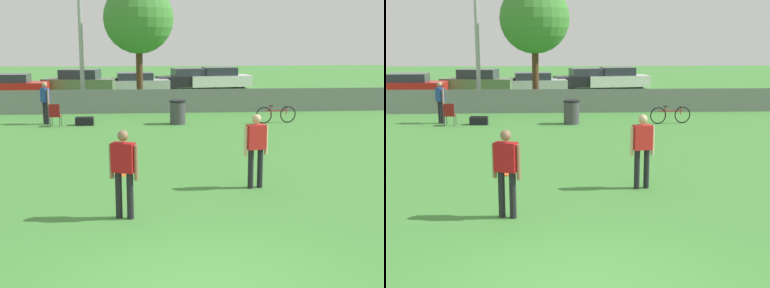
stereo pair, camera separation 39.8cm
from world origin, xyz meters
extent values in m
cube|color=gray|center=(0.00, 18.00, 0.55)|extent=(25.48, 0.03, 1.10)
cylinder|color=#9E9EA3|center=(-3.79, 19.24, 3.62)|extent=(0.20, 0.20, 7.23)
cylinder|color=#4C331E|center=(-1.08, 19.73, 1.54)|extent=(0.32, 0.32, 3.08)
sphere|color=#3D7F33|center=(-1.08, 19.73, 4.34)|extent=(3.37, 3.37, 3.37)
cylinder|color=black|center=(1.62, 5.21, 0.46)|extent=(0.13, 0.13, 0.92)
cylinder|color=black|center=(1.85, 5.26, 0.46)|extent=(0.13, 0.13, 0.92)
cube|color=red|center=(1.73, 5.24, 1.20)|extent=(0.47, 0.31, 0.57)
sphere|color=#D8AD8C|center=(1.73, 5.24, 1.62)|extent=(0.21, 0.21, 0.21)
cylinder|color=#D8AD8C|center=(1.48, 5.18, 1.11)|extent=(0.08, 0.08, 0.68)
cylinder|color=#D8AD8C|center=(1.98, 5.29, 1.11)|extent=(0.08, 0.08, 0.68)
cylinder|color=black|center=(-1.31, 3.38, 0.46)|extent=(0.13, 0.13, 0.92)
cylinder|color=black|center=(-1.09, 3.30, 0.46)|extent=(0.13, 0.13, 0.92)
cube|color=#B21419|center=(-1.20, 3.34, 1.20)|extent=(0.48, 0.36, 0.57)
sphere|color=#8C664C|center=(-1.20, 3.34, 1.62)|extent=(0.21, 0.21, 0.21)
cylinder|color=#8C664C|center=(-1.44, 3.43, 1.11)|extent=(0.08, 0.08, 0.68)
cylinder|color=#8C664C|center=(-0.96, 3.25, 1.11)|extent=(0.08, 0.08, 0.68)
cylinder|color=black|center=(-4.73, 15.03, 0.44)|extent=(0.13, 0.13, 0.89)
cylinder|color=black|center=(-4.87, 15.21, 0.44)|extent=(0.13, 0.13, 0.89)
cube|color=navy|center=(-4.80, 15.12, 1.17)|extent=(0.42, 0.46, 0.57)
sphere|color=tan|center=(-4.80, 15.12, 1.59)|extent=(0.21, 0.21, 0.21)
cylinder|color=tan|center=(-4.65, 14.93, 1.09)|extent=(0.08, 0.08, 0.68)
cylinder|color=tan|center=(-4.95, 15.31, 1.09)|extent=(0.08, 0.08, 0.68)
cylinder|color=#E5591E|center=(-1.45, 6.61, 0.01)|extent=(0.28, 0.28, 0.03)
torus|color=#E5591E|center=(-1.45, 6.61, 0.01)|extent=(0.28, 0.28, 0.03)
cylinder|color=#333338|center=(-4.14, 14.71, 0.20)|extent=(0.02, 0.02, 0.39)
cylinder|color=#333338|center=(-4.51, 14.72, 0.20)|extent=(0.02, 0.02, 0.39)
cylinder|color=#333338|center=(-4.15, 14.34, 0.20)|extent=(0.02, 0.02, 0.39)
cylinder|color=#333338|center=(-4.52, 14.35, 0.20)|extent=(0.02, 0.02, 0.39)
cube|color=maroon|center=(-4.33, 14.53, 0.41)|extent=(0.43, 0.43, 0.03)
cube|color=maroon|center=(-4.34, 14.33, 0.66)|extent=(0.41, 0.04, 0.48)
torus|color=black|center=(3.98, 14.57, 0.34)|extent=(0.68, 0.14, 0.68)
torus|color=black|center=(5.01, 14.72, 0.34)|extent=(0.68, 0.14, 0.68)
cylinder|color=#A51E19|center=(4.50, 14.64, 0.51)|extent=(0.95, 0.17, 0.04)
cylinder|color=#A51E19|center=(4.27, 14.61, 0.51)|extent=(0.03, 0.03, 0.35)
cylinder|color=#A51E19|center=(4.93, 14.70, 0.51)|extent=(0.03, 0.03, 0.32)
cube|color=black|center=(4.27, 14.61, 0.71)|extent=(0.17, 0.08, 0.04)
cylinder|color=black|center=(4.93, 14.70, 0.67)|extent=(0.09, 0.44, 0.03)
cylinder|color=#3F3F44|center=(0.48, 14.73, 0.44)|extent=(0.62, 0.62, 0.89)
cylinder|color=black|center=(0.48, 14.73, 0.93)|extent=(0.65, 0.65, 0.08)
cube|color=black|center=(-3.24, 14.73, 0.16)|extent=(0.71, 0.39, 0.32)
cube|color=black|center=(-3.24, 14.73, 0.33)|extent=(0.60, 0.04, 0.02)
cylinder|color=black|center=(-7.39, 26.18, 0.34)|extent=(0.68, 0.19, 0.67)
cylinder|color=black|center=(-7.36, 24.56, 0.34)|extent=(0.68, 0.19, 0.67)
cube|color=red|center=(-8.71, 25.35, 0.55)|extent=(4.35, 1.93, 0.65)
cube|color=#2D333D|center=(-8.71, 25.35, 1.12)|extent=(2.28, 1.67, 0.49)
cylinder|color=black|center=(-3.37, 27.51, 0.33)|extent=(0.67, 0.28, 0.65)
cylinder|color=black|center=(-3.61, 26.03, 0.33)|extent=(0.67, 0.28, 0.65)
cylinder|color=black|center=(-6.09, 27.96, 0.33)|extent=(0.67, 0.28, 0.65)
cylinder|color=black|center=(-6.33, 26.48, 0.33)|extent=(0.67, 0.28, 0.65)
cube|color=#59724C|center=(-4.85, 26.99, 0.57)|extent=(4.67, 2.42, 0.76)
cube|color=#2D333D|center=(-4.85, 26.99, 1.23)|extent=(2.53, 1.87, 0.57)
cylinder|color=black|center=(-0.26, 28.27, 0.31)|extent=(0.64, 0.25, 0.63)
cylinder|color=black|center=(-0.10, 26.83, 0.31)|extent=(0.64, 0.25, 0.63)
cylinder|color=black|center=(-2.89, 27.98, 0.31)|extent=(0.64, 0.25, 0.63)
cylinder|color=black|center=(-2.73, 26.53, 0.31)|extent=(0.64, 0.25, 0.63)
cube|color=#B7B7BC|center=(-1.49, 27.40, 0.51)|extent=(4.43, 2.14, 0.61)
cube|color=#2D333D|center=(-1.49, 27.40, 1.04)|extent=(2.37, 1.71, 0.46)
cylinder|color=black|center=(3.38, 30.44, 0.31)|extent=(0.65, 0.30, 0.63)
cylinder|color=black|center=(3.67, 29.01, 0.31)|extent=(0.65, 0.30, 0.63)
cylinder|color=black|center=(0.66, 29.88, 0.31)|extent=(0.65, 0.30, 0.63)
cylinder|color=black|center=(0.95, 28.45, 0.31)|extent=(0.65, 0.30, 0.63)
cube|color=black|center=(2.16, 29.44, 0.54)|extent=(4.72, 2.54, 0.70)
cube|color=#2D333D|center=(2.16, 29.44, 1.15)|extent=(2.58, 1.92, 0.53)
cylinder|color=black|center=(5.37, 30.73, 0.31)|extent=(0.63, 0.26, 0.61)
cylinder|color=black|center=(5.59, 29.12, 0.31)|extent=(0.63, 0.26, 0.61)
cylinder|color=black|center=(2.82, 30.37, 0.31)|extent=(0.63, 0.26, 0.61)
cylinder|color=black|center=(3.04, 28.77, 0.31)|extent=(0.63, 0.26, 0.61)
cube|color=white|center=(4.21, 29.75, 0.54)|extent=(4.37, 2.39, 0.73)
cube|color=#2D333D|center=(4.21, 29.75, 1.19)|extent=(2.36, 1.90, 0.55)
camera|label=1|loc=(-0.74, -6.59, 3.43)|focal=50.00mm
camera|label=2|loc=(-0.34, -6.61, 3.43)|focal=50.00mm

